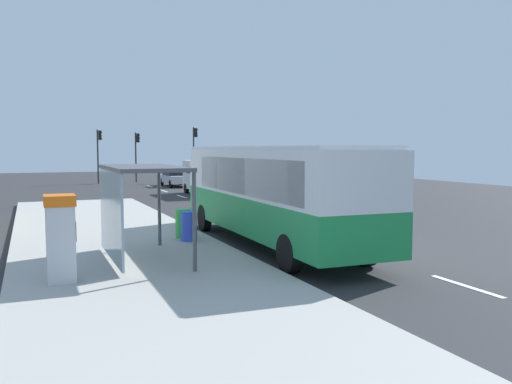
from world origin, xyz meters
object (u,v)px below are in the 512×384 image
at_px(ticket_machine, 61,237).
at_px(traffic_light_median, 137,149).
at_px(sedan_near, 176,177).
at_px(traffic_light_near_side, 195,146).
at_px(traffic_light_far_side, 99,148).
at_px(recycling_bin_blue, 189,226).
at_px(bus_shelter, 131,188).
at_px(white_van, 207,175).
at_px(recycling_bin_green, 183,223).
at_px(bus, 271,189).

relative_size(ticket_machine, traffic_light_median, 0.42).
bearing_deg(sedan_near, traffic_light_near_side, 58.74).
bearing_deg(traffic_light_near_side, ticket_machine, -110.70).
height_order(traffic_light_far_side, traffic_light_median, traffic_light_far_side).
relative_size(sedan_near, recycling_bin_blue, 4.66).
xyz_separation_m(ticket_machine, bus_shelter, (1.87, 1.70, 0.93)).
height_order(recycling_bin_blue, bus_shelter, bus_shelter).
bearing_deg(white_van, recycling_bin_green, -110.06).
xyz_separation_m(recycling_bin_green, traffic_light_near_side, (9.70, 31.71, 2.73)).
bearing_deg(ticket_machine, bus_shelter, 42.39).
xyz_separation_m(ticket_machine, recycling_bin_blue, (4.08, 4.04, -0.52)).
relative_size(ticket_machine, traffic_light_near_side, 0.38).
distance_m(white_van, recycling_bin_blue, 19.33).
bearing_deg(traffic_light_far_side, recycling_bin_blue, -91.90).
bearing_deg(traffic_light_median, bus, -93.47).
relative_size(traffic_light_near_side, bus_shelter, 1.28).
height_order(ticket_machine, bus_shelter, bus_shelter).
distance_m(white_van, traffic_light_median, 15.98).
height_order(bus, traffic_light_median, traffic_light_median).
height_order(recycling_bin_green, bus_shelter, bus_shelter).
relative_size(white_van, bus_shelter, 1.30).
bearing_deg(bus, ticket_machine, -154.54).
bearing_deg(white_van, traffic_light_near_side, 76.91).
height_order(recycling_bin_green, traffic_light_median, traffic_light_median).
xyz_separation_m(bus, traffic_light_near_side, (7.21, 33.33, 1.54)).
bearing_deg(traffic_light_near_side, traffic_light_median, 162.56).
bearing_deg(bus_shelter, traffic_light_median, 79.38).
relative_size(traffic_light_near_side, traffic_light_far_side, 1.06).
bearing_deg(white_van, traffic_light_far_side, 109.47).
distance_m(white_van, recycling_bin_green, 18.67).
relative_size(recycling_bin_green, traffic_light_far_side, 0.20).
xyz_separation_m(recycling_bin_green, traffic_light_far_side, (1.10, 32.51, 2.55)).
distance_m(bus, traffic_light_near_side, 34.14).
height_order(bus, recycling_bin_blue, bus).
bearing_deg(white_van, ticket_machine, -115.20).
bearing_deg(white_van, traffic_light_median, 96.49).
bearing_deg(ticket_machine, white_van, 64.80).
xyz_separation_m(bus, traffic_light_far_side, (-1.39, 34.13, 1.36)).
bearing_deg(recycling_bin_blue, recycling_bin_green, 90.00).
bearing_deg(recycling_bin_blue, bus_shelter, -133.40).
distance_m(bus, white_van, 19.55).
height_order(ticket_machine, traffic_light_median, traffic_light_median).
bearing_deg(traffic_light_near_side, sedan_near, -121.26).
bearing_deg(bus_shelter, recycling_bin_green, 53.95).
relative_size(recycling_bin_green, bus_shelter, 0.24).
xyz_separation_m(bus, traffic_light_median, (2.12, 34.93, 1.24)).
distance_m(recycling_bin_green, traffic_light_near_side, 33.28).
bearing_deg(traffic_light_far_side, traffic_light_near_side, -5.32).
height_order(ticket_machine, recycling_bin_green, ticket_machine).
xyz_separation_m(recycling_bin_green, traffic_light_median, (4.60, 33.31, 2.42)).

